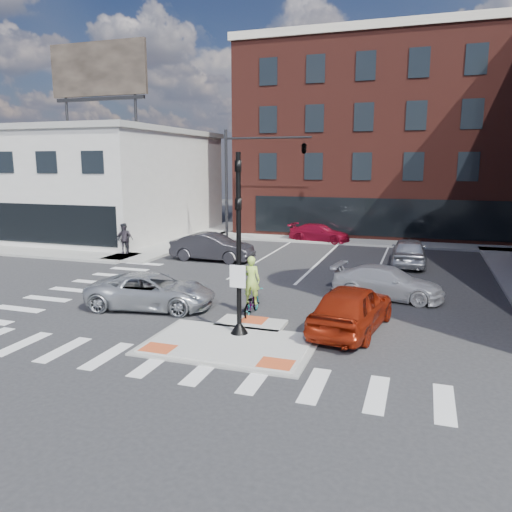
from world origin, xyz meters
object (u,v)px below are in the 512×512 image
(bg_car_dark, at_px, (212,247))
(cyclist, at_px, (251,295))
(bg_car_silver, at_px, (409,252))
(pedestrian_b, at_px, (124,239))
(pedestrian_a, at_px, (124,238))
(red_sedan, at_px, (352,308))
(white_pickup, at_px, (387,283))
(bg_car_red, at_px, (319,233))
(silver_suv, at_px, (152,291))

(bg_car_dark, distance_m, cyclist, 11.14)
(bg_car_silver, bearing_deg, pedestrian_b, 6.19)
(bg_car_dark, distance_m, pedestrian_a, 5.85)
(red_sedan, bearing_deg, bg_car_dark, -37.84)
(cyclist, height_order, pedestrian_b, cyclist)
(red_sedan, height_order, bg_car_dark, red_sedan)
(white_pickup, bearing_deg, bg_car_silver, 4.63)
(pedestrian_a, bearing_deg, red_sedan, -11.33)
(bg_car_red, height_order, pedestrian_a, pedestrian_a)
(bg_car_red, xyz_separation_m, cyclist, (1.14, -18.70, 0.12))
(white_pickup, xyz_separation_m, bg_car_silver, (0.64, 7.51, 0.12))
(silver_suv, distance_m, bg_car_red, 19.31)
(bg_car_silver, distance_m, pedestrian_b, 17.19)
(red_sedan, height_order, pedestrian_a, pedestrian_a)
(red_sedan, bearing_deg, cyclist, -0.52)
(white_pickup, height_order, cyclist, cyclist)
(white_pickup, distance_m, pedestrian_b, 17.11)
(bg_car_silver, bearing_deg, pedestrian_a, 6.19)
(pedestrian_a, bearing_deg, bg_car_silver, 29.42)
(bg_car_dark, bearing_deg, bg_car_silver, -78.17)
(white_pickup, xyz_separation_m, pedestrian_b, (-16.36, 5.00, 0.37))
(red_sedan, xyz_separation_m, pedestrian_b, (-15.50, 9.82, 0.21))
(bg_car_red, bearing_deg, silver_suv, 178.74)
(silver_suv, distance_m, red_sedan, 8.00)
(bg_car_silver, bearing_deg, bg_car_dark, 8.83)
(bg_car_silver, relative_size, bg_car_red, 1.05)
(silver_suv, relative_size, bg_car_silver, 1.08)
(silver_suv, relative_size, pedestrian_b, 2.83)
(bg_car_dark, xyz_separation_m, pedestrian_b, (-5.84, -0.33, 0.24))
(bg_car_dark, height_order, bg_car_red, bg_car_dark)
(cyclist, height_order, pedestrian_a, cyclist)
(bg_car_dark, relative_size, pedestrian_b, 2.74)
(silver_suv, distance_m, pedestrian_b, 12.17)
(pedestrian_a, xyz_separation_m, pedestrian_b, (0.00, 0.00, -0.06))
(bg_car_silver, xyz_separation_m, bg_car_red, (-6.54, 6.99, -0.15))
(white_pickup, bearing_deg, cyclist, 140.94)
(bg_car_red, bearing_deg, cyclist, -168.95)
(silver_suv, relative_size, bg_car_dark, 1.03)
(bg_car_dark, xyz_separation_m, cyclist, (5.76, -9.53, -0.04))
(white_pickup, relative_size, bg_car_silver, 1.00)
(red_sedan, distance_m, bg_car_red, 19.97)
(bg_car_dark, bearing_deg, cyclist, -148.04)
(bg_car_dark, bearing_deg, pedestrian_b, 94.05)
(cyclist, bearing_deg, pedestrian_b, -41.96)
(pedestrian_b, bearing_deg, bg_car_red, 20.55)
(red_sedan, bearing_deg, bg_car_red, -66.80)
(bg_car_silver, bearing_deg, red_sedan, 80.87)
(red_sedan, relative_size, cyclist, 2.14)
(bg_car_dark, height_order, cyclist, cyclist)
(red_sedan, distance_m, white_pickup, 4.90)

